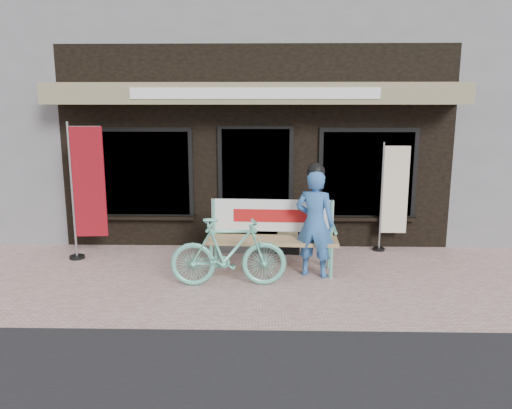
{
  "coord_description": "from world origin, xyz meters",
  "views": [
    {
      "loc": [
        0.22,
        -6.89,
        2.61
      ],
      "look_at": [
        0.04,
        0.7,
        1.05
      ],
      "focal_mm": 35.0,
      "sensor_mm": 36.0,
      "label": 1
    }
  ],
  "objects_px": {
    "person": "(315,221)",
    "menu_stand": "(288,231)",
    "nobori_cream": "(393,196)",
    "bench": "(272,230)",
    "nobori_red": "(86,190)",
    "bicycle": "(229,252)"
  },
  "relations": [
    {
      "from": "bench",
      "to": "bicycle",
      "type": "bearing_deg",
      "value": -128.4
    },
    {
      "from": "person",
      "to": "nobori_cream",
      "type": "relative_size",
      "value": 0.9
    },
    {
      "from": "nobori_red",
      "to": "nobori_cream",
      "type": "xyz_separation_m",
      "value": [
        5.21,
        0.58,
        -0.19
      ]
    },
    {
      "from": "bench",
      "to": "nobori_red",
      "type": "distance_m",
      "value": 3.16
    },
    {
      "from": "person",
      "to": "bicycle",
      "type": "distance_m",
      "value": 1.4
    },
    {
      "from": "bicycle",
      "to": "menu_stand",
      "type": "height_order",
      "value": "bicycle"
    },
    {
      "from": "bicycle",
      "to": "nobori_red",
      "type": "distance_m",
      "value": 2.83
    },
    {
      "from": "bench",
      "to": "person",
      "type": "relative_size",
      "value": 1.19
    },
    {
      "from": "menu_stand",
      "to": "nobori_cream",
      "type": "bearing_deg",
      "value": 16.76
    },
    {
      "from": "bench",
      "to": "bicycle",
      "type": "xyz_separation_m",
      "value": [
        -0.62,
        -0.72,
        -0.15
      ]
    },
    {
      "from": "bicycle",
      "to": "nobori_cream",
      "type": "height_order",
      "value": "nobori_cream"
    },
    {
      "from": "person",
      "to": "menu_stand",
      "type": "distance_m",
      "value": 1.22
    },
    {
      "from": "bicycle",
      "to": "nobori_cream",
      "type": "bearing_deg",
      "value": -59.6
    },
    {
      "from": "bench",
      "to": "nobori_red",
      "type": "height_order",
      "value": "nobori_red"
    },
    {
      "from": "person",
      "to": "nobori_red",
      "type": "distance_m",
      "value": 3.81
    },
    {
      "from": "nobori_cream",
      "to": "menu_stand",
      "type": "bearing_deg",
      "value": -170.57
    },
    {
      "from": "nobori_red",
      "to": "menu_stand",
      "type": "height_order",
      "value": "nobori_red"
    },
    {
      "from": "bench",
      "to": "nobori_red",
      "type": "bearing_deg",
      "value": 173.31
    },
    {
      "from": "person",
      "to": "nobori_cream",
      "type": "height_order",
      "value": "nobori_cream"
    },
    {
      "from": "nobori_red",
      "to": "person",
      "type": "bearing_deg",
      "value": -16.44
    },
    {
      "from": "bicycle",
      "to": "menu_stand",
      "type": "relative_size",
      "value": 2.01
    },
    {
      "from": "bench",
      "to": "person",
      "type": "bearing_deg",
      "value": -18.98
    }
  ]
}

